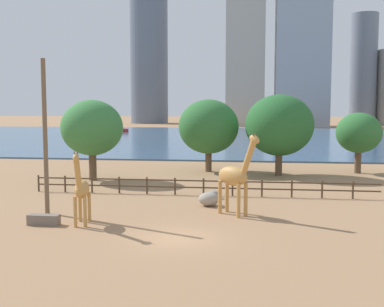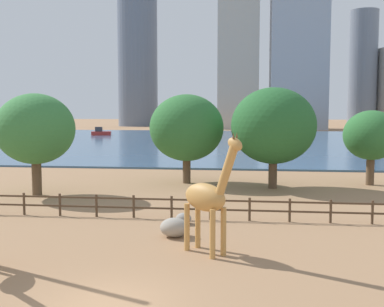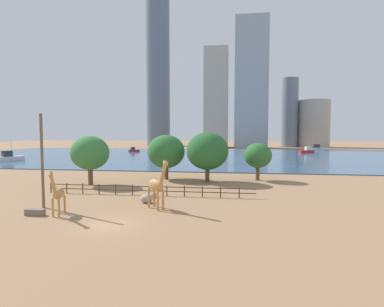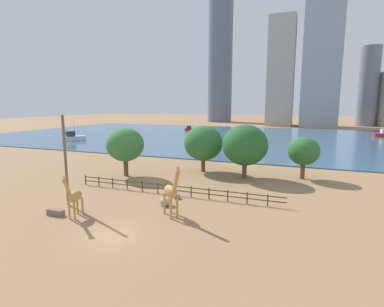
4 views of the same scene
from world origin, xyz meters
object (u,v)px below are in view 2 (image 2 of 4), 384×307
object	(u,v)px
tree_left_large	(187,128)
tree_left_small	(371,136)
boat_tug	(101,132)
boulder_by_pole	(174,227)
tree_center_broad	(273,126)
tree_right_tall	(35,129)
giraffe_tall	(208,197)
boulder_near_fence	(184,218)

from	to	relation	value
tree_left_large	tree_left_small	world-z (taller)	tree_left_large
tree_left_large	boat_tug	world-z (taller)	tree_left_large
boulder_by_pole	tree_center_broad	world-z (taller)	tree_center_broad
boulder_by_pole	tree_right_tall	bearing A→B (deg)	139.03
boulder_by_pole	tree_center_broad	distance (m)	16.68
boulder_by_pole	tree_left_large	xyz separation A→B (m)	(-1.60, 16.99, 4.16)
tree_right_tall	giraffe_tall	bearing A→B (deg)	-43.19
boulder_by_pole	tree_left_small	world-z (taller)	tree_left_small
tree_right_tall	tree_left_small	bearing A→B (deg)	17.19
tree_left_large	tree_right_tall	bearing A→B (deg)	-145.08
tree_right_tall	tree_left_large	bearing A→B (deg)	34.92
giraffe_tall	tree_right_tall	xyz separation A→B (m)	(-13.41, 12.59, 2.30)
giraffe_tall	tree_left_large	distance (m)	19.96
tree_left_large	boat_tug	size ratio (longest dim) A/B	1.62
boat_tug	tree_left_large	bearing A→B (deg)	-76.96
tree_left_small	boat_tug	world-z (taller)	tree_left_small
boulder_near_fence	tree_right_tall	xyz separation A→B (m)	(-11.65, 7.38, 4.45)
giraffe_tall	boulder_near_fence	bearing A→B (deg)	150.13
boulder_by_pole	boulder_near_fence	bearing A→B (deg)	88.02
boulder_by_pole	tree_left_small	size ratio (longest dim) A/B	0.23
tree_center_broad	boat_tug	distance (m)	78.17
giraffe_tall	boulder_by_pole	bearing A→B (deg)	167.42
boulder_near_fence	tree_center_broad	world-z (taller)	tree_center_broad
tree_right_tall	tree_left_small	world-z (taller)	tree_right_tall
tree_left_small	boulder_near_fence	bearing A→B (deg)	-131.40
tree_left_small	boat_tug	bearing A→B (deg)	123.22
boulder_near_fence	tree_left_small	size ratio (longest dim) A/B	0.14
boulder_by_pole	tree_left_small	xyz separation A→B (m)	(13.41, 17.76, 3.58)
boulder_by_pole	tree_right_tall	distance (m)	15.90
tree_center_broad	tree_left_small	distance (m)	8.45
giraffe_tall	boat_tug	size ratio (longest dim) A/B	1.15
tree_left_small	tree_left_large	bearing A→B (deg)	-177.06
giraffe_tall	tree_left_small	world-z (taller)	tree_left_small
tree_right_tall	tree_left_small	distance (m)	26.15
boulder_near_fence	boulder_by_pole	distance (m)	2.66
giraffe_tall	boulder_by_pole	distance (m)	3.73
boulder_by_pole	tree_center_broad	bearing A→B (deg)	70.26
tree_right_tall	tree_left_small	size ratio (longest dim) A/B	1.20
boulder_by_pole	tree_center_broad	size ratio (longest dim) A/B	0.18
tree_left_large	boat_tug	xyz separation A→B (m)	(-28.71, 67.54, -3.77)
boulder_near_fence	boat_tug	world-z (taller)	boat_tug
boat_tug	boulder_by_pole	bearing A→B (deg)	-80.26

